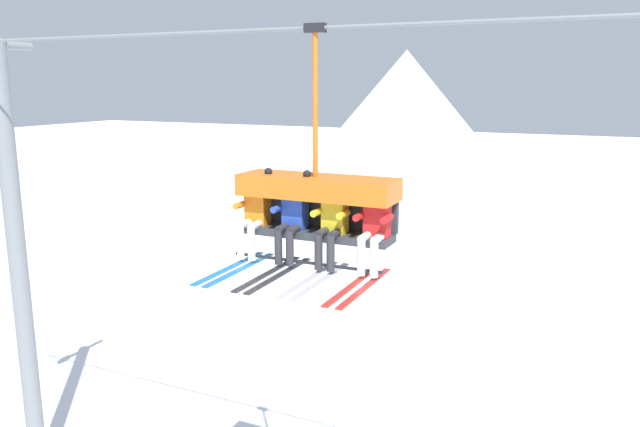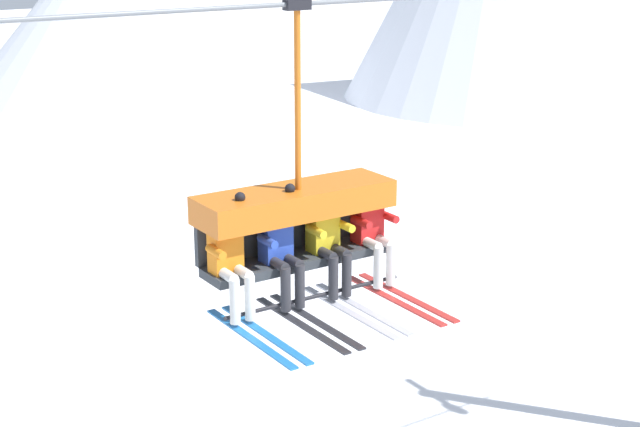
# 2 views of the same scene
# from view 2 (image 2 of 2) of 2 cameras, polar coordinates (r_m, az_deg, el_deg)

# --- Properties ---
(mountain_peak_central) EXTENTS (18.63, 18.63, 10.77)m
(mountain_peak_central) POSITION_cam_2_polar(r_m,az_deg,el_deg) (55.79, -11.31, 12.00)
(mountain_peak_central) COLOR white
(mountain_peak_central) RESTS_ON ground_plane
(chairlift_chair) EXTENTS (2.25, 0.74, 3.17)m
(chairlift_chair) POSITION_cam_2_polar(r_m,az_deg,el_deg) (10.65, -1.47, 0.07)
(chairlift_chair) COLOR #33383D
(skier_orange) EXTENTS (0.48, 1.70, 1.34)m
(skier_orange) POSITION_cam_2_polar(r_m,az_deg,el_deg) (10.14, -5.18, -2.61)
(skier_orange) COLOR orange
(skier_blue) EXTENTS (0.48, 1.70, 1.34)m
(skier_blue) POSITION_cam_2_polar(r_m,az_deg,el_deg) (10.42, -2.24, -2.00)
(skier_blue) COLOR #2847B7
(skier_yellow) EXTENTS (0.46, 1.70, 1.23)m
(skier_yellow) POSITION_cam_2_polar(r_m,az_deg,el_deg) (10.73, 0.54, -1.54)
(skier_yellow) COLOR yellow
(skier_red) EXTENTS (0.46, 1.70, 1.23)m
(skier_red) POSITION_cam_2_polar(r_m,az_deg,el_deg) (11.06, 3.15, -0.99)
(skier_red) COLOR red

